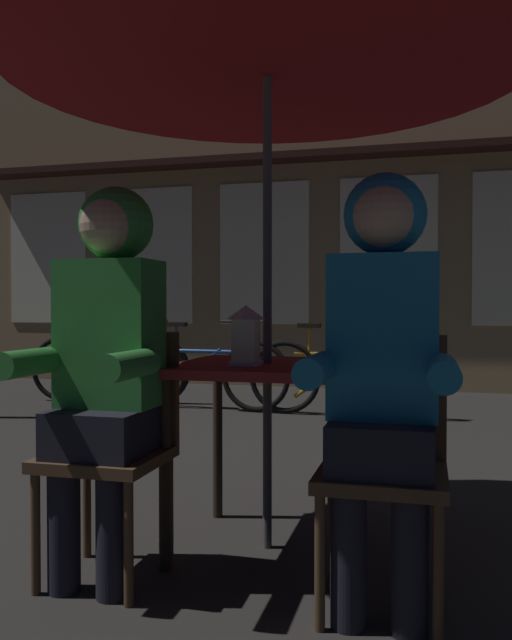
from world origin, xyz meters
TOP-DOWN VIEW (x-y plane):
  - ground_plane at (0.00, 0.00)m, footprint 60.00×60.00m
  - cafe_table at (0.00, 0.00)m, footprint 0.72×0.72m
  - patio_umbrella at (0.00, 0.00)m, footprint 2.10×2.10m
  - lantern at (-0.06, -0.11)m, footprint 0.11×0.11m
  - chair_left at (-0.48, -0.37)m, footprint 0.40×0.40m
  - chair_right at (0.48, -0.37)m, footprint 0.40×0.40m
  - person_left_hooded at (-0.48, -0.43)m, footprint 0.45×0.56m
  - person_right_hooded at (0.48, -0.43)m, footprint 0.45×0.56m
  - shopfront_building at (-0.55, 5.40)m, footprint 10.00×0.93m
  - bicycle_nearest at (-2.47, 3.42)m, footprint 1.68×0.21m
  - bicycle_second at (-1.41, 3.24)m, footprint 1.68×0.18m
  - bicycle_third at (-0.11, 3.18)m, footprint 1.68×0.10m

SIDE VIEW (x-z plane):
  - ground_plane at x=0.00m, z-range 0.00..0.00m
  - bicycle_nearest at x=-2.47m, z-range -0.07..0.77m
  - bicycle_second at x=-1.41m, z-range -0.07..0.77m
  - bicycle_third at x=-0.11m, z-range -0.07..0.77m
  - chair_left at x=-0.48m, z-range 0.05..0.92m
  - chair_right at x=0.48m, z-range 0.05..0.92m
  - cafe_table at x=0.00m, z-range 0.27..1.01m
  - person_left_hooded at x=-0.48m, z-range 0.15..1.55m
  - person_right_hooded at x=0.48m, z-range 0.15..1.55m
  - lantern at x=-0.06m, z-range 0.75..0.98m
  - patio_umbrella at x=0.00m, z-range 0.90..3.21m
  - shopfront_building at x=-0.55m, z-range -0.01..6.19m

